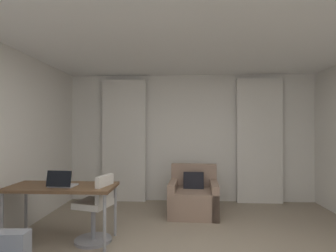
{
  "coord_description": "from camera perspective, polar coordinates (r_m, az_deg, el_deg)",
  "views": [
    {
      "loc": [
        -0.17,
        -2.63,
        1.49
      ],
      "look_at": [
        -0.38,
        1.37,
        1.53
      ],
      "focal_mm": 29.03,
      "sensor_mm": 36.0,
      "label": 1
    }
  ],
  "objects": [
    {
      "name": "wall_window",
      "position": [
        5.66,
        4.77,
        -2.46
      ],
      "size": [
        5.12,
        0.06,
        2.6
      ],
      "color": "silver",
      "rests_on": "ground"
    },
    {
      "name": "ceiling",
      "position": [
        2.87,
        6.75,
        22.85
      ],
      "size": [
        5.12,
        6.12,
        0.06
      ],
      "primitive_type": "cube",
      "color": "white",
      "rests_on": "wall_left"
    },
    {
      "name": "curtain_left_panel",
      "position": [
        5.66,
        -9.25,
        -2.97
      ],
      "size": [
        0.9,
        0.06,
        2.5
      ],
      "color": "silver",
      "rests_on": "ground"
    },
    {
      "name": "curtain_right_panel",
      "position": [
        5.75,
        18.67,
        -2.91
      ],
      "size": [
        0.9,
        0.06,
        2.5
      ],
      "color": "silver",
      "rests_on": "ground"
    },
    {
      "name": "armchair",
      "position": [
        4.93,
        5.38,
        -14.74
      ],
      "size": [
        0.88,
        0.88,
        0.83
      ],
      "color": "#997A66",
      "rests_on": "ground"
    },
    {
      "name": "desk",
      "position": [
        3.91,
        -21.34,
        -12.47
      ],
      "size": [
        1.38,
        0.62,
        0.74
      ],
      "color": "brown",
      "rests_on": "ground"
    },
    {
      "name": "desk_chair",
      "position": [
        3.86,
        -14.9,
        -17.07
      ],
      "size": [
        0.49,
        0.49,
        0.88
      ],
      "color": "gray",
      "rests_on": "ground"
    },
    {
      "name": "laptop",
      "position": [
        3.81,
        -21.42,
        -11.13
      ],
      "size": [
        0.33,
        0.27,
        0.22
      ],
      "color": "#ADADB2",
      "rests_on": "desk"
    }
  ]
}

